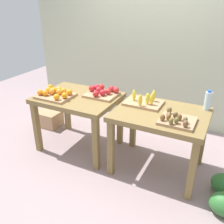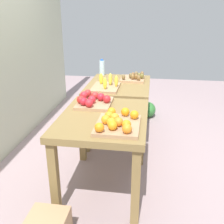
% 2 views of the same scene
% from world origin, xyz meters
% --- Properties ---
extents(ground_plane, '(8.00, 8.00, 0.00)m').
position_xyz_m(ground_plane, '(0.00, 0.00, 0.00)').
color(ground_plane, gray).
extents(back_wall, '(4.40, 0.12, 3.00)m').
position_xyz_m(back_wall, '(0.00, 1.35, 1.50)').
color(back_wall, beige).
rests_on(back_wall, ground_plane).
extents(display_table_left, '(1.04, 0.80, 0.77)m').
position_xyz_m(display_table_left, '(-0.56, 0.00, 0.66)').
color(display_table_left, olive).
rests_on(display_table_left, ground_plane).
extents(display_table_right, '(1.04, 0.80, 0.77)m').
position_xyz_m(display_table_right, '(0.56, 0.00, 0.66)').
color(display_table_right, olive).
rests_on(display_table_right, ground_plane).
extents(orange_bin, '(0.45, 0.36, 0.11)m').
position_xyz_m(orange_bin, '(-0.80, -0.16, 0.82)').
color(orange_bin, tan).
rests_on(orange_bin, display_table_left).
extents(apple_bin, '(0.43, 0.37, 0.11)m').
position_xyz_m(apple_bin, '(-0.28, 0.16, 0.82)').
color(apple_bin, tan).
rests_on(apple_bin, display_table_left).
extents(banana_crate, '(0.44, 0.33, 0.17)m').
position_xyz_m(banana_crate, '(0.31, 0.12, 0.81)').
color(banana_crate, tan).
rests_on(banana_crate, display_table_right).
extents(kiwi_bin, '(0.36, 0.32, 0.10)m').
position_xyz_m(kiwi_bin, '(0.77, -0.18, 0.81)').
color(kiwi_bin, tan).
rests_on(kiwi_bin, display_table_right).
extents(water_bottle, '(0.08, 0.08, 0.24)m').
position_xyz_m(water_bottle, '(1.01, 0.31, 0.88)').
color(water_bottle, silver).
rests_on(water_bottle, display_table_right).
extents(cardboard_produce_box, '(0.40, 0.30, 0.25)m').
position_xyz_m(cardboard_produce_box, '(-1.38, 0.30, 0.12)').
color(cardboard_produce_box, tan).
rests_on(cardboard_produce_box, ground_plane).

